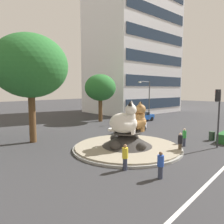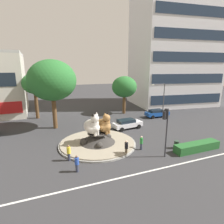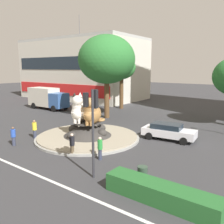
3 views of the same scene
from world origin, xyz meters
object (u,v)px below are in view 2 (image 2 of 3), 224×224
Objects in this scene: pedestrian_black_shirt at (126,148)px; litter_bin at (176,144)px; cat_statue_white at (92,126)px; cat_statue_tabby at (104,125)px; pedestrian_blue_shirt at (77,163)px; traffic_light_mast at (166,122)px; pedestrian_yellow_shirt at (69,152)px; sedan_on_far_lane at (157,113)px; streetlight_arm at (162,98)px; pedestrian_green_shirt at (141,143)px; second_tree_near_tower at (34,84)px; hatchback_near_shophouse at (127,124)px; office_tower at (174,39)px; broadleaf_tree_behind_island at (52,81)px; third_tree_left at (124,87)px.

pedestrian_black_shirt is 1.82× the size of litter_bin.
cat_statue_white is 1.43m from cat_statue_tabby.
traffic_light_mast is at bearing -169.08° from pedestrian_blue_shirt.
pedestrian_yellow_shirt is 0.38× the size of sedan_on_far_lane.
pedestrian_green_shirt is (-10.19, -10.40, -2.95)m from streetlight_arm.
second_tree_near_tower is at bearing -15.30° from streetlight_arm.
streetlight_arm reaches higher than pedestrian_black_shirt.
pedestrian_yellow_shirt is 1.02× the size of pedestrian_black_shirt.
pedestrian_green_shirt is 0.34× the size of hatchback_near_shophouse.
hatchback_near_shophouse is at bearing 25.89° from streetlight_arm.
office_tower reaches higher than pedestrian_yellow_shirt.
pedestrian_green_shirt is at bearing 164.16° from litter_bin.
cat_statue_white is 4.38m from pedestrian_yellow_shirt.
broadleaf_tree_behind_island is 18.93m from streetlight_arm.
pedestrian_blue_shirt is (-28.49, -23.28, -14.88)m from office_tower.
cat_statue_tabby reaches higher than pedestrian_yellow_shirt.
third_tree_left reaches higher than traffic_light_mast.
cat_statue_white reaches higher than pedestrian_blue_shirt.
pedestrian_black_shirt is 0.37× the size of sedan_on_far_lane.
second_tree_near_tower reaches higher than pedestrian_black_shirt.
pedestrian_black_shirt is (8.87, -19.00, -5.37)m from second_tree_near_tower.
third_tree_left is 17.91m from litter_bin.
third_tree_left is (3.94, 18.32, 1.60)m from traffic_light_mast.
second_tree_near_tower reaches higher than streetlight_arm.
litter_bin is at bearing -45.45° from broadleaf_tree_behind_island.
litter_bin is at bearing -94.42° from third_tree_left.
pedestrian_green_shirt reaches higher than sedan_on_far_lane.
pedestrian_green_shirt is (11.00, -18.43, -5.37)m from second_tree_near_tower.
second_tree_near_tower is 1.09× the size of third_tree_left.
pedestrian_black_shirt reaches higher than pedestrian_green_shirt.
office_tower is 33.40m from pedestrian_green_shirt.
pedestrian_yellow_shirt is (-28.86, -20.99, -14.82)m from office_tower.
office_tower is 6.64× the size of hatchback_near_shophouse.
second_tree_near_tower reaches higher than pedestrian_green_shirt.
streetlight_arm is 21.81m from pedestrian_blue_shirt.
pedestrian_green_shirt reaches higher than litter_bin.
sedan_on_far_lane is (4.56, -4.83, -4.55)m from third_tree_left.
hatchback_near_shophouse is (5.16, 4.25, -1.68)m from cat_statue_tabby.
litter_bin is (-1.33, -17.18, -4.87)m from third_tree_left.
office_tower is 34.87× the size of litter_bin.
pedestrian_green_shirt is at bearing -129.90° from sedan_on_far_lane.
traffic_light_mast is 4.83m from pedestrian_black_shirt.
pedestrian_green_shirt is (7.58, 1.87, 0.04)m from pedestrian_blue_shirt.
second_tree_near_tower is at bearing 23.90° from traffic_light_mast.
office_tower reaches higher than third_tree_left.
second_tree_near_tower is at bearing -30.94° from pedestrian_green_shirt.
sedan_on_far_lane is at bearing -130.03° from office_tower.
pedestrian_black_shirt is 8.75m from hatchback_near_shophouse.
broadleaf_tree_behind_island reaches higher than cat_statue_tabby.
office_tower reaches higher than sedan_on_far_lane.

